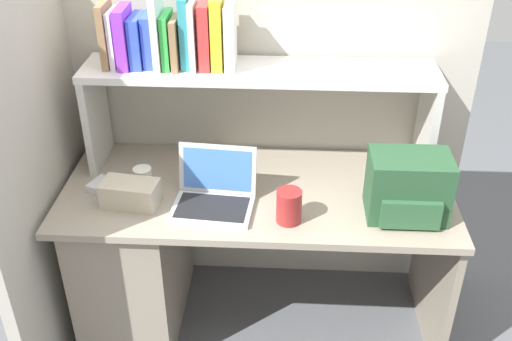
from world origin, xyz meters
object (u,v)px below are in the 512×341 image
at_px(backpack, 408,187).
at_px(computer_mouse, 99,185).
at_px(laptop, 214,194).
at_px(snack_canister, 289,206).
at_px(paper_cup, 143,178).
at_px(tissue_box, 131,193).

distance_m(backpack, computer_mouse, 1.24).
distance_m(laptop, backpack, 0.74).
distance_m(laptop, snack_canister, 0.31).
height_order(laptop, snack_canister, laptop).
bearing_deg(laptop, backpack, -1.93).
distance_m(laptop, computer_mouse, 0.50).
bearing_deg(snack_canister, computer_mouse, 166.70).
bearing_deg(backpack, computer_mouse, 174.61).
bearing_deg(snack_canister, backpack, 8.75).
xyz_separation_m(backpack, paper_cup, (-1.05, 0.14, -0.08)).
xyz_separation_m(backpack, snack_canister, (-0.45, -0.07, -0.06)).
xyz_separation_m(laptop, snack_canister, (0.29, -0.09, 0.02)).
bearing_deg(tissue_box, laptop, 10.26).
height_order(laptop, backpack, backpack).
bearing_deg(laptop, snack_canister, -17.74).
bearing_deg(paper_cup, laptop, -19.77).
distance_m(backpack, tissue_box, 1.07).
bearing_deg(snack_canister, paper_cup, 161.22).
relative_size(laptop, paper_cup, 3.78).
height_order(backpack, tissue_box, backpack).
relative_size(computer_mouse, paper_cup, 1.19).
bearing_deg(paper_cup, computer_mouse, -173.69).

